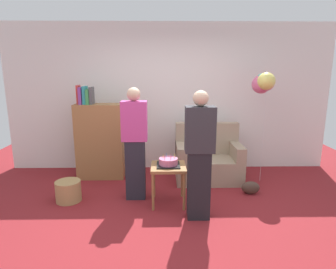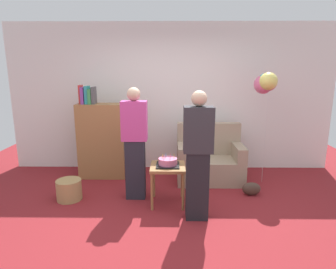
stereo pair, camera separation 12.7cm
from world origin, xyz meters
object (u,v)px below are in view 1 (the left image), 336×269
handbag (251,188)px  balloon_bunch (264,82)px  person_holding_cake (199,155)px  birthday_cake (168,162)px  wicker_basket (68,191)px  couch (208,160)px  person_blowing_candles (135,143)px  bookshelf (100,140)px  side_table (168,171)px

handbag → balloon_bunch: size_ratio=0.15×
balloon_bunch → person_holding_cake: bearing=-133.0°
birthday_cake → wicker_basket: 1.52m
couch → handbag: bearing=-48.8°
person_holding_cake → wicker_basket: 2.01m
person_blowing_candles → handbag: bearing=-0.4°
bookshelf → birthday_cake: (1.17, -1.06, -0.07)m
wicker_basket → person_holding_cake: bearing=-15.6°
person_blowing_candles → side_table: bearing=-25.7°
wicker_basket → handbag: wicker_basket is taller
side_table → birthday_cake: bearing=-68.4°
side_table → balloon_bunch: (1.56, 0.86, 1.19)m
handbag → birthday_cake: bearing=-167.2°
birthday_cake → side_table: bearing=111.6°
bookshelf → balloon_bunch: (2.73, -0.20, 0.98)m
side_table → person_holding_cake: 0.66m
couch → side_table: size_ratio=1.95×
balloon_bunch → side_table: bearing=-151.1°
couch → birthday_cake: 1.20m
person_holding_cake → wicker_basket: bearing=9.2°
side_table → person_blowing_candles: size_ratio=0.35×
balloon_bunch → wicker_basket: bearing=-165.8°
wicker_basket → couch: bearing=21.1°
side_table → birthday_cake: size_ratio=1.76×
side_table → handbag: (1.27, 0.29, -0.38)m
side_table → person_holding_cake: person_holding_cake is taller
couch → wicker_basket: (-2.15, -0.83, -0.19)m
person_blowing_candles → couch: bearing=28.5°
handbag → balloon_bunch: balloon_bunch is taller
side_table → balloon_bunch: balloon_bunch is taller
bookshelf → wicker_basket: bearing=-106.0°
person_holding_cake → wicker_basket: person_holding_cake is taller
side_table → person_blowing_candles: (-0.48, 0.19, 0.35)m
balloon_bunch → bookshelf: bearing=175.8°
birthday_cake → person_holding_cake: 0.60m
side_table → wicker_basket: size_ratio=1.56×
bookshelf → balloon_bunch: bearing=-4.2°
person_holding_cake → balloon_bunch: 1.93m
side_table → wicker_basket: side_table is taller
birthday_cake → balloon_bunch: (1.56, 0.86, 1.05)m
bookshelf → person_holding_cake: person_holding_cake is taller
handbag → bookshelf: bearing=162.4°
handbag → person_blowing_candles: bearing=-177.0°
couch → person_holding_cake: 1.46m
side_table → handbag: bearing=12.8°
birthday_cake → person_blowing_candles: person_blowing_candles is taller
couch → bookshelf: bearing=176.0°
bookshelf → side_table: bearing=-42.2°
wicker_basket → handbag: size_ratio=1.29×
couch → person_blowing_candles: 1.47m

